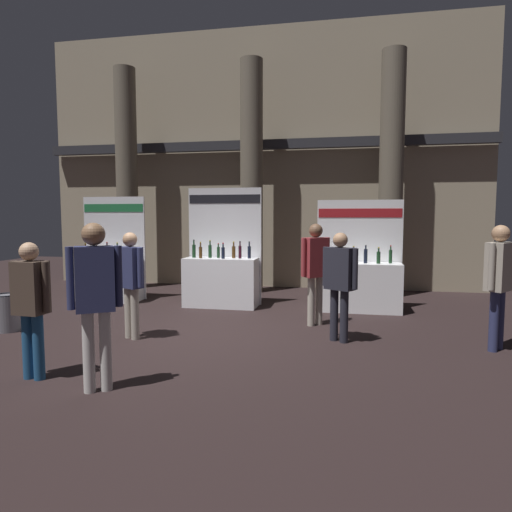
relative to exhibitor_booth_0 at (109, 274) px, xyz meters
name	(u,v)px	position (x,y,z in m)	size (l,w,h in m)	color
ground_plane	(198,335)	(2.89, -2.47, -0.59)	(24.00, 24.00, 0.00)	black
hall_colonnade	(257,163)	(2.89, 2.55, 2.69)	(11.67, 1.40, 6.76)	gray
exhibitor_booth_0	(109,274)	(0.00, 0.00, 0.00)	(1.48, 0.72, 2.32)	white
exhibitor_booth_1	(221,277)	(2.64, -0.14, 0.03)	(1.59, 0.66, 2.48)	white
exhibitor_booth_2	(359,282)	(5.45, -0.05, -0.01)	(1.70, 0.66, 2.21)	white
trash_bin	(7,312)	(-0.27, -2.79, -0.28)	(0.39, 0.39, 0.62)	slate
visitor_0	(499,275)	(7.25, -2.42, 0.47)	(0.45, 0.47, 1.76)	navy
visitor_1	(315,264)	(4.66, -1.44, 0.47)	(0.47, 0.46, 1.76)	#ADA393
visitor_2	(95,291)	(2.55, -4.84, 0.50)	(0.49, 0.39, 1.81)	silver
visitor_3	(131,277)	(1.95, -2.83, 0.37)	(0.49, 0.36, 1.64)	#ADA393
visitor_4	(340,277)	(5.08, -2.39, 0.39)	(0.52, 0.42, 1.64)	#23232D
visitor_5	(31,299)	(1.63, -4.64, 0.35)	(0.50, 0.28, 1.59)	navy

